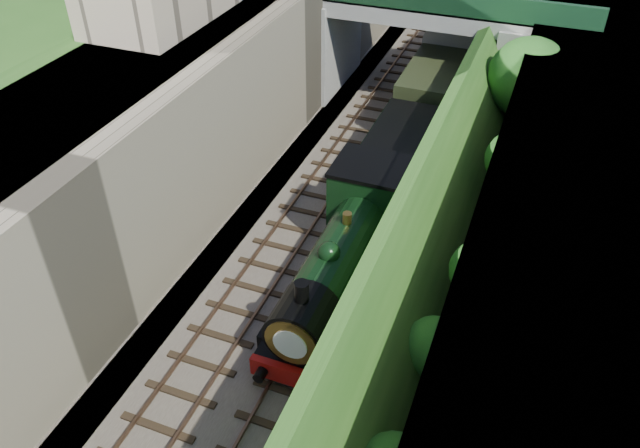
{
  "coord_description": "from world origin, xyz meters",
  "views": [
    {
      "loc": [
        6.54,
        -9.17,
        16.44
      ],
      "look_at": [
        0.0,
        7.7,
        2.55
      ],
      "focal_mm": 35.0,
      "sensor_mm": 36.0,
      "label": 1
    }
  ],
  "objects_px": {
    "tender": "(399,162)",
    "road_bridge": "(445,34)",
    "tree": "(530,80)",
    "locomotive": "(344,256)"
  },
  "relations": [
    {
      "from": "road_bridge",
      "to": "tree",
      "type": "xyz_separation_m",
      "value": [
        4.97,
        -5.62,
        0.57
      ]
    },
    {
      "from": "road_bridge",
      "to": "tree",
      "type": "bearing_deg",
      "value": -48.54
    },
    {
      "from": "road_bridge",
      "to": "locomotive",
      "type": "distance_m",
      "value": 17.1
    },
    {
      "from": "tender",
      "to": "road_bridge",
      "type": "bearing_deg",
      "value": 91.53
    },
    {
      "from": "tender",
      "to": "locomotive",
      "type": "bearing_deg",
      "value": -90.0
    },
    {
      "from": "locomotive",
      "to": "tender",
      "type": "bearing_deg",
      "value": 90.0
    },
    {
      "from": "tree",
      "to": "tender",
      "type": "bearing_deg",
      "value": -139.9
    },
    {
      "from": "road_bridge",
      "to": "tender",
      "type": "relative_size",
      "value": 2.67
    },
    {
      "from": "road_bridge",
      "to": "tender",
      "type": "bearing_deg",
      "value": -88.47
    },
    {
      "from": "tree",
      "to": "tender",
      "type": "distance_m",
      "value": 6.87
    }
  ]
}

